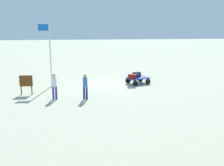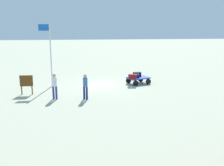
% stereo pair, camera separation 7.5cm
% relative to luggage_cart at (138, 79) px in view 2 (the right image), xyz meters
% --- Properties ---
extents(ground_plane, '(120.00, 120.00, 0.00)m').
position_rel_luggage_cart_xyz_m(ground_plane, '(3.21, 0.09, -0.42)').
color(ground_plane, '#AFB296').
extents(luggage_cart, '(2.08, 1.81, 0.56)m').
position_rel_luggage_cart_xyz_m(luggage_cart, '(0.00, 0.00, 0.00)').
color(luggage_cart, '#2943B1').
rests_on(luggage_cart, ground).
extents(suitcase_tan, '(0.50, 0.31, 0.30)m').
position_rel_luggage_cart_xyz_m(suitcase_tan, '(0.18, 0.10, 0.30)').
color(suitcase_tan, navy).
rests_on(suitcase_tan, luggage_cart).
extents(suitcase_navy, '(0.56, 0.40, 0.39)m').
position_rel_luggage_cart_xyz_m(suitcase_navy, '(0.66, 0.60, 0.34)').
color(suitcase_navy, maroon).
rests_on(suitcase_navy, luggage_cart).
extents(suitcase_dark, '(0.68, 0.47, 0.36)m').
position_rel_luggage_cart_xyz_m(suitcase_dark, '(0.02, -0.42, 0.32)').
color(suitcase_dark, black).
rests_on(suitcase_dark, luggage_cart).
extents(suitcase_maroon, '(0.63, 0.43, 0.34)m').
position_rel_luggage_cart_xyz_m(suitcase_maroon, '(0.56, 0.58, 0.32)').
color(suitcase_maroon, maroon).
rests_on(suitcase_maroon, luggage_cart).
extents(worker_lead, '(0.41, 0.41, 1.74)m').
position_rel_luggage_cart_xyz_m(worker_lead, '(4.46, 4.27, 0.58)').
color(worker_lead, navy).
rests_on(worker_lead, ground).
extents(worker_trailing, '(0.35, 0.35, 1.76)m').
position_rel_luggage_cart_xyz_m(worker_trailing, '(6.52, 4.02, 0.59)').
color(worker_trailing, navy).
rests_on(worker_trailing, ground).
extents(flagpole, '(0.90, 0.10, 5.07)m').
position_rel_luggage_cart_xyz_m(flagpole, '(7.24, 0.14, 2.54)').
color(flagpole, silver).
rests_on(flagpole, ground).
extents(signboard, '(0.92, 0.08, 1.41)m').
position_rel_luggage_cart_xyz_m(signboard, '(8.67, 2.58, 0.48)').
color(signboard, '#4C3319').
rests_on(signboard, ground).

